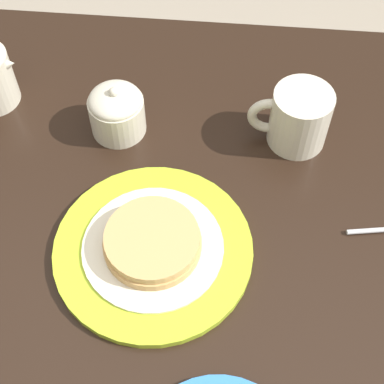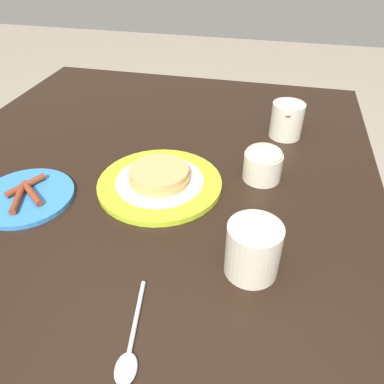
# 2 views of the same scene
# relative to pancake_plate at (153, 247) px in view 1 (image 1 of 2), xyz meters

# --- Properties ---
(dining_table) EXTENTS (1.38, 1.04, 0.73)m
(dining_table) POSITION_rel_pancake_plate_xyz_m (-0.04, 0.06, -0.12)
(dining_table) COLOR black
(dining_table) RESTS_ON ground_plane
(pancake_plate) EXTENTS (0.26, 0.26, 0.04)m
(pancake_plate) POSITION_rel_pancake_plate_xyz_m (0.00, 0.00, 0.00)
(pancake_plate) COLOR #AAC628
(pancake_plate) RESTS_ON dining_table
(coffee_mug) EXTENTS (0.12, 0.09, 0.09)m
(coffee_mug) POSITION_rel_pancake_plate_xyz_m (-0.19, -0.21, 0.03)
(coffee_mug) COLOR beige
(coffee_mug) RESTS_ON dining_table
(sugar_bowl) EXTENTS (0.08, 0.08, 0.09)m
(sugar_bowl) POSITION_rel_pancake_plate_xyz_m (0.08, -0.21, 0.03)
(sugar_bowl) COLOR beige
(sugar_bowl) RESTS_ON dining_table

